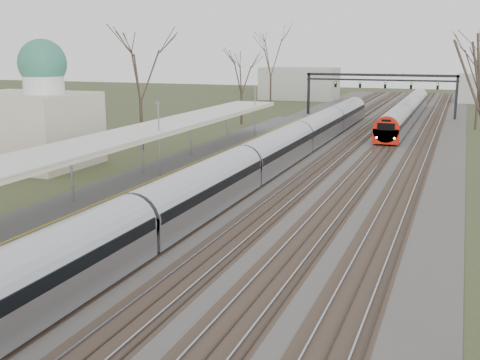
# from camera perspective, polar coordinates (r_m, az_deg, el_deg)

# --- Properties ---
(track_bed) EXTENTS (24.00, 160.00, 0.22)m
(track_bed) POSITION_cam_1_polar(r_m,az_deg,el_deg) (58.72, 9.11, 2.92)
(track_bed) COLOR #474442
(track_bed) RESTS_ON ground
(platform) EXTENTS (3.50, 69.00, 1.00)m
(platform) POSITION_cam_1_polar(r_m,az_deg,el_deg) (45.28, -7.01, 0.75)
(platform) COLOR #9E9B93
(platform) RESTS_ON ground
(canopy) EXTENTS (4.10, 50.00, 3.11)m
(canopy) POSITION_cam_1_polar(r_m,az_deg,el_deg) (40.81, -10.04, 4.27)
(canopy) COLOR slate
(canopy) RESTS_ON platform
(dome_building) EXTENTS (10.00, 8.00, 10.30)m
(dome_building) POSITION_cam_1_polar(r_m,az_deg,el_deg) (52.16, -19.37, 5.26)
(dome_building) COLOR beige
(dome_building) RESTS_ON ground
(signal_gantry) EXTENTS (21.00, 0.59, 6.08)m
(signal_gantry) POSITION_cam_1_polar(r_m,az_deg,el_deg) (87.68, 13.17, 9.02)
(signal_gantry) COLOR black
(signal_gantry) RESTS_ON ground
(tree_west_far) EXTENTS (5.50, 5.50, 11.33)m
(tree_west_far) POSITION_cam_1_polar(r_m,az_deg,el_deg) (57.41, -9.52, 10.68)
(tree_west_far) COLOR #2D231C
(tree_west_far) RESTS_ON ground
(train_near) EXTENTS (2.62, 75.21, 3.05)m
(train_near) POSITION_cam_1_polar(r_m,az_deg,el_deg) (48.41, 3.32, 2.76)
(train_near) COLOR #A5A8AF
(train_near) RESTS_ON ground
(train_far) EXTENTS (2.62, 45.21, 3.05)m
(train_far) POSITION_cam_1_polar(r_m,az_deg,el_deg) (82.97, 15.54, 6.34)
(train_far) COLOR #A5A8AF
(train_far) RESTS_ON ground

